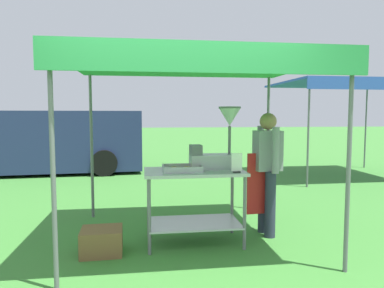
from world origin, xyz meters
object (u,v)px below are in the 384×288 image
Objects in this scene: menu_sign at (237,164)px; supply_crate at (102,241)px; donut_tray at (182,169)px; neighbour_tent at (344,85)px; vendor at (267,167)px; donut_fryer at (217,145)px; stall_canopy at (193,68)px; van_navy at (46,141)px; donut_cart at (194,190)px.

menu_sign reaches higher than supply_crate.
donut_tray is 1.24m from supply_crate.
neighbour_tent reaches higher than donut_tray.
donut_tray is 1.17m from vendor.
stall_canopy is at bearing -178.94° from donut_fryer.
vendor reaches higher than supply_crate.
stall_canopy is 6.80m from van_navy.
donut_cart reaches higher than supply_crate.
neighbour_tent is at bearing 44.82° from donut_fryer.
stall_canopy is 1.25m from donut_tray.
vendor reaches higher than menu_sign.
stall_canopy is 6.31× the size of supply_crate.
donut_fryer is at bearing -58.27° from van_navy.
donut_fryer reaches higher than vendor.
donut_fryer is 5.96m from neighbour_tent.
donut_fryer reaches higher than donut_tray.
van_navy is (-3.29, 5.91, 0.22)m from donut_cart.
donut_fryer is at bearing 12.17° from supply_crate.
stall_canopy is 2.48× the size of donut_cart.
van_navy is at bearing 126.69° from vendor.
vendor is at bearing 6.28° from donut_fryer.
stall_canopy is 6.37× the size of donut_tray.
supply_crate is (-1.10, -0.30, -2.01)m from stall_canopy.
donut_tray is at bearing -135.50° from stall_canopy.
stall_canopy reaches higher than donut_fryer.
donut_tray is 0.99× the size of supply_crate.
vendor is (1.14, 0.23, -0.03)m from donut_tray.
stall_canopy reaches higher than supply_crate.
donut_tray is at bearing 8.78° from supply_crate.
van_navy is at bearing 121.41° from menu_sign.
supply_crate is at bearing -167.83° from donut_fryer.
van_navy is (-2.19, 6.11, 0.73)m from supply_crate.
donut_cart is 2.56× the size of donut_tray.
van_navy is (-3.29, 5.81, -1.28)m from stall_canopy.
supply_crate is at bearing -169.70° from donut_cart.
donut_cart is 6.37m from neighbour_tent.
stall_canopy is at bearing -175.33° from vendor.
supply_crate is (-0.94, -0.15, -0.79)m from donut_tray.
neighbour_tent is (4.15, 4.12, 1.13)m from donut_fryer.
donut_fryer is 0.15× the size of van_navy.
stall_canopy is 2.31m from supply_crate.
vendor is at bearing 10.23° from donut_cart.
supply_crate is 0.15× the size of neighbour_tent.
van_navy is (-3.76, 6.15, -0.13)m from menu_sign.
donut_fryer is (0.31, 0.01, -0.95)m from stall_canopy.
donut_fryer is (0.31, 0.10, 0.55)m from donut_cart.
donut_cart is 0.37× the size of neighbour_tent.
supply_crate is (-1.40, -0.30, -1.06)m from donut_fryer.
menu_sign is 7.21m from van_navy.
supply_crate is at bearing 178.55° from menu_sign.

